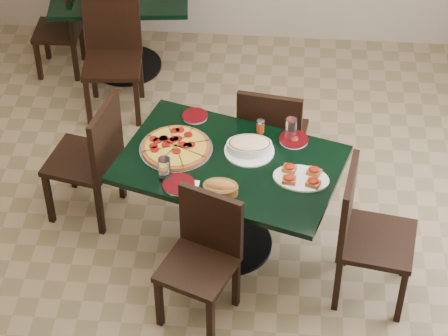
# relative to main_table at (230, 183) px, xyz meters

# --- Properties ---
(floor) EXTENTS (5.50, 5.50, 0.00)m
(floor) POSITION_rel_main_table_xyz_m (-0.07, -0.12, -0.57)
(floor) COLOR #7C6447
(floor) RESTS_ON ground
(main_table) EXTENTS (1.55, 1.23, 0.75)m
(main_table) POSITION_rel_main_table_xyz_m (0.00, 0.00, 0.00)
(main_table) COLOR black
(main_table) RESTS_ON floor
(back_table) EXTENTS (1.18, 0.91, 0.75)m
(back_table) POSITION_rel_main_table_xyz_m (-1.05, 2.05, -0.04)
(back_table) COLOR black
(back_table) RESTS_ON floor
(chair_far) EXTENTS (0.50, 0.50, 0.94)m
(chair_far) POSITION_rel_main_table_xyz_m (0.24, 0.56, -0.04)
(chair_far) COLOR black
(chair_far) RESTS_ON floor
(chair_near) EXTENTS (0.54, 0.54, 0.88)m
(chair_near) POSITION_rel_main_table_xyz_m (-0.12, -0.54, -0.08)
(chair_near) COLOR black
(chair_near) RESTS_ON floor
(chair_right) EXTENTS (0.52, 0.52, 0.97)m
(chair_right) POSITION_rel_main_table_xyz_m (0.84, -0.32, -0.02)
(chair_right) COLOR black
(chair_right) RESTS_ON floor
(chair_left) EXTENTS (0.53, 0.53, 0.94)m
(chair_left) POSITION_rel_main_table_xyz_m (-0.95, 0.25, -0.04)
(chair_left) COLOR black
(chair_left) RESTS_ON floor
(back_chair_near) EXTENTS (0.48, 0.48, 0.95)m
(back_chair_near) POSITION_rel_main_table_xyz_m (-1.04, 1.52, -0.03)
(back_chair_near) COLOR black
(back_chair_near) RESTS_ON floor
(back_chair_left) EXTENTS (0.38, 0.38, 0.80)m
(back_chair_left) POSITION_rel_main_table_xyz_m (-1.53, 1.98, -0.12)
(back_chair_left) COLOR black
(back_chair_left) RESTS_ON floor
(pepperoni_pizza) EXTENTS (0.47, 0.47, 0.04)m
(pepperoni_pizza) POSITION_rel_main_table_xyz_m (-0.35, 0.09, 0.20)
(pepperoni_pizza) COLOR #B2B1B8
(pepperoni_pizza) RESTS_ON main_table
(lasagna_casserole) EXTENTS (0.32, 0.32, 0.09)m
(lasagna_casserole) POSITION_rel_main_table_xyz_m (0.11, 0.11, 0.23)
(lasagna_casserole) COLOR silver
(lasagna_casserole) RESTS_ON main_table
(bread_basket) EXTENTS (0.22, 0.16, 0.09)m
(bread_basket) POSITION_rel_main_table_xyz_m (-0.03, -0.29, 0.22)
(bread_basket) COLOR brown
(bread_basket) RESTS_ON main_table
(bruschetta_platter) EXTENTS (0.38, 0.29, 0.05)m
(bruschetta_platter) POSITION_rel_main_table_xyz_m (0.45, -0.13, 0.21)
(bruschetta_platter) COLOR silver
(bruschetta_platter) RESTS_ON main_table
(side_plate_near) EXTENTS (0.20, 0.20, 0.02)m
(side_plate_near) POSITION_rel_main_table_xyz_m (-0.30, -0.24, 0.19)
(side_plate_near) COLOR silver
(side_plate_near) RESTS_ON main_table
(side_plate_far_r) EXTENTS (0.19, 0.19, 0.03)m
(side_plate_far_r) POSITION_rel_main_table_xyz_m (0.39, 0.24, 0.19)
(side_plate_far_r) COLOR silver
(side_plate_far_r) RESTS_ON main_table
(side_plate_far_l) EXTENTS (0.17, 0.17, 0.02)m
(side_plate_far_l) POSITION_rel_main_table_xyz_m (-0.27, 0.44, 0.19)
(side_plate_far_l) COLOR silver
(side_plate_far_l) RESTS_ON main_table
(napkin_setting) EXTENTS (0.16, 0.16, 0.01)m
(napkin_setting) POSITION_rel_main_table_xyz_m (-0.25, -0.27, 0.18)
(napkin_setting) COLOR white
(napkin_setting) RESTS_ON main_table
(water_glass_a) EXTENTS (0.07, 0.07, 0.16)m
(water_glass_a) POSITION_rel_main_table_xyz_m (0.37, 0.26, 0.26)
(water_glass_a) COLOR white
(water_glass_a) RESTS_ON main_table
(water_glass_b) EXTENTS (0.08, 0.08, 0.16)m
(water_glass_b) POSITION_rel_main_table_xyz_m (-0.39, -0.20, 0.26)
(water_glass_b) COLOR white
(water_glass_b) RESTS_ON main_table
(pepper_shaker) EXTENTS (0.05, 0.05, 0.09)m
(pepper_shaker) POSITION_rel_main_table_xyz_m (0.17, 0.32, 0.23)
(pepper_shaker) COLOR #BC4114
(pepper_shaker) RESTS_ON main_table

